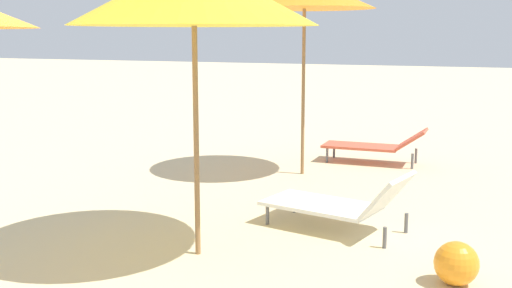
% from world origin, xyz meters
% --- Properties ---
extents(lounger_second_shoreside, '(1.62, 0.95, 0.66)m').
position_xyz_m(lounger_second_shoreside, '(1.02, 4.72, 0.29)').
color(lounger_second_shoreside, white).
rests_on(lounger_second_shoreside, ground).
extents(lounger_farthest_shoreside, '(1.63, 0.61, 0.58)m').
position_xyz_m(lounger_farthest_shoreside, '(0.63, 8.26, 0.30)').
color(lounger_farthest_shoreside, '#D8593F').
rests_on(lounger_farthest_shoreside, ground).
extents(beach_ball, '(0.36, 0.36, 0.36)m').
position_xyz_m(beach_ball, '(2.29, 3.67, 0.18)').
color(beach_ball, orange).
rests_on(beach_ball, ground).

